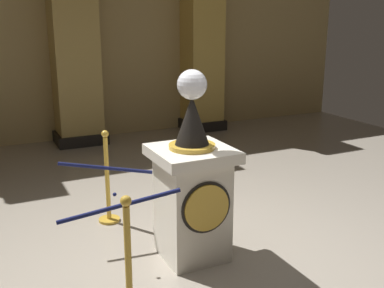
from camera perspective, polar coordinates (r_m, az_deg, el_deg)
name	(u,v)px	position (r m, az deg, el deg)	size (l,w,h in m)	color
ground_plane	(189,255)	(4.66, -0.43, -13.47)	(12.08, 12.08, 0.00)	#9E9384
back_wall	(68,26)	(9.00, -15.01, 13.84)	(12.08, 0.16, 4.19)	tan
pedestal_clock	(192,188)	(4.36, 0.03, -5.42)	(0.72, 0.72, 1.81)	silver
stanchion_near	(108,190)	(5.30, -10.33, -5.60)	(0.24, 0.24, 1.07)	gold
stanchion_far	(129,285)	(3.52, -7.75, -16.84)	(0.24, 0.24, 1.07)	gold
velvet_rope	(114,185)	(4.23, -9.56, -5.03)	(1.18, 1.20, 0.22)	#141947
column_right	(202,31)	(9.50, 1.18, 13.80)	(0.84, 0.84, 4.02)	black
column_centre_rear	(73,32)	(8.65, -14.49, 13.19)	(0.93, 0.93, 4.02)	black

